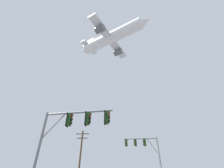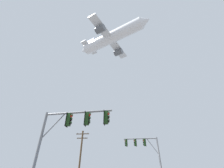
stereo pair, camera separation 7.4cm
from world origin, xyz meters
The scene contains 4 objects.
signal_pole_near centered at (-3.64, 6.91, 4.39)m, with size 5.21×0.68×5.69m.
signal_pole_far centered at (2.83, 18.69, 4.89)m, with size 4.69×0.52×6.39m.
utility_pole centered at (-6.94, 22.10, 4.53)m, with size 2.20×0.28×8.48m.
airplane centered at (-3.20, 35.48, 47.95)m, with size 28.89×22.31×8.31m.
Camera 2 is at (0.27, -3.52, 1.19)m, focal length 24.19 mm.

